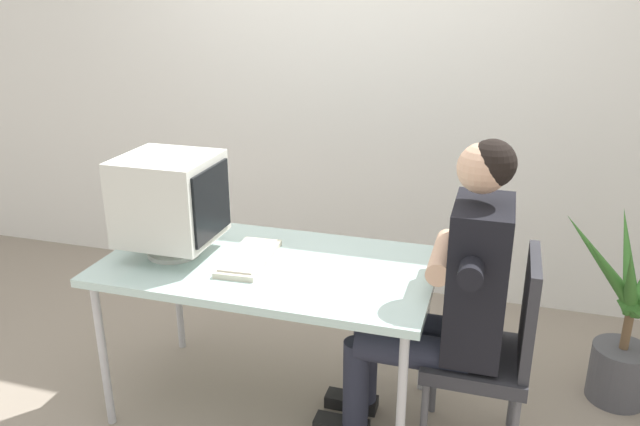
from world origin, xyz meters
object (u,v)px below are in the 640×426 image
at_px(potted_plant, 630,320).
at_px(office_chair, 494,346).
at_px(crt_monitor, 170,199).
at_px(person_seated, 447,292).
at_px(keyboard, 249,257).
at_px(desk, 269,273).

bearing_deg(potted_plant, office_chair, -138.52).
relative_size(crt_monitor, person_seated, 0.33).
bearing_deg(office_chair, person_seated, 180.00).
relative_size(crt_monitor, office_chair, 0.50).
bearing_deg(potted_plant, person_seated, -146.54).
bearing_deg(keyboard, office_chair, 0.19).
xyz_separation_m(desk, potted_plant, (1.54, 0.51, -0.26)).
xyz_separation_m(desk, keyboard, (-0.08, -0.01, 0.06)).
xyz_separation_m(keyboard, potted_plant, (1.63, 0.52, -0.33)).
bearing_deg(keyboard, crt_monitor, -174.83).
xyz_separation_m(keyboard, office_chair, (1.04, 0.00, -0.25)).
bearing_deg(desk, person_seated, -0.34).
bearing_deg(desk, crt_monitor, -174.79).
relative_size(keyboard, person_seated, 0.31).
xyz_separation_m(desk, crt_monitor, (-0.43, -0.04, 0.31)).
bearing_deg(person_seated, potted_plant, 33.46).
bearing_deg(desk, office_chair, -0.27).
relative_size(crt_monitor, keyboard, 1.08).
height_order(crt_monitor, potted_plant, crt_monitor).
height_order(person_seated, potted_plant, person_seated).
relative_size(keyboard, potted_plant, 0.46).
xyz_separation_m(crt_monitor, person_seated, (1.19, 0.03, -0.28)).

